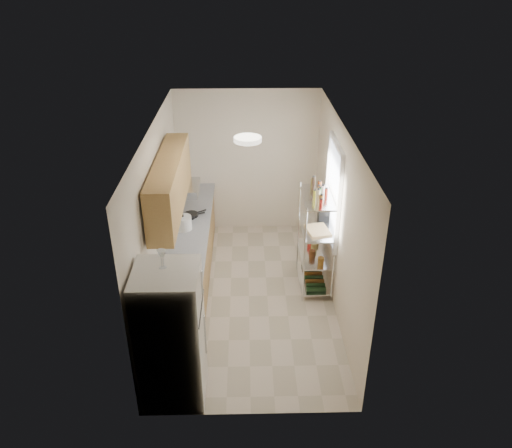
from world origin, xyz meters
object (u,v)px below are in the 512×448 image
(refrigerator, at_px, (171,335))
(cutting_board, at_px, (318,230))
(rice_cooker, at_px, (183,223))
(espresso_machine, at_px, (324,209))
(frying_pan_large, at_px, (188,216))

(refrigerator, distance_m, cutting_board, 2.77)
(refrigerator, xyz_separation_m, rice_cooker, (-0.10, 2.33, 0.16))
(cutting_board, bearing_deg, espresso_machine, 71.57)
(refrigerator, bearing_deg, frying_pan_large, 91.58)
(frying_pan_large, distance_m, espresso_machine, 2.13)
(frying_pan_large, bearing_deg, espresso_machine, -31.90)
(refrigerator, bearing_deg, espresso_machine, 50.37)
(rice_cooker, bearing_deg, refrigerator, -87.43)
(espresso_machine, bearing_deg, cutting_board, -106.45)
(rice_cooker, relative_size, cutting_board, 0.66)
(rice_cooker, xyz_separation_m, espresso_machine, (2.13, 0.11, 0.15))
(cutting_board, bearing_deg, refrigerator, -132.97)
(refrigerator, height_order, frying_pan_large, refrigerator)
(refrigerator, distance_m, rice_cooker, 2.34)
(rice_cooker, distance_m, frying_pan_large, 0.38)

